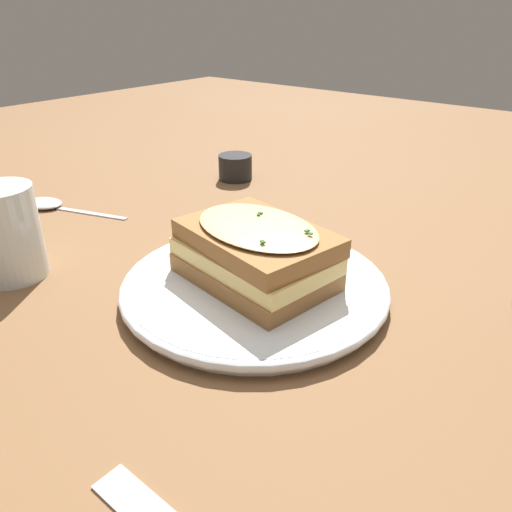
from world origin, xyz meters
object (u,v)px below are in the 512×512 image
at_px(dinner_plate, 256,286).
at_px(water_glass, 6,233).
at_px(condiment_pot, 235,167).
at_px(sandwich, 257,253).
at_px(spoon, 48,204).

bearing_deg(dinner_plate, water_glass, 120.21).
bearing_deg(condiment_pot, sandwich, -135.31).
height_order(water_glass, condiment_pot, water_glass).
height_order(sandwich, spoon, sandwich).
height_order(dinner_plate, water_glass, water_glass).
bearing_deg(water_glass, dinner_plate, -59.79).
bearing_deg(spoon, condiment_pot, -43.51).
bearing_deg(dinner_plate, spoon, 90.33).
bearing_deg(dinner_plate, condiment_pot, 44.47).
bearing_deg(sandwich, spoon, 90.56).
bearing_deg(sandwich, water_glass, 120.45).
distance_m(water_glass, spoon, 0.21).
relative_size(water_glass, spoon, 0.59).
height_order(dinner_plate, condiment_pot, condiment_pot).
height_order(sandwich, water_glass, water_glass).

